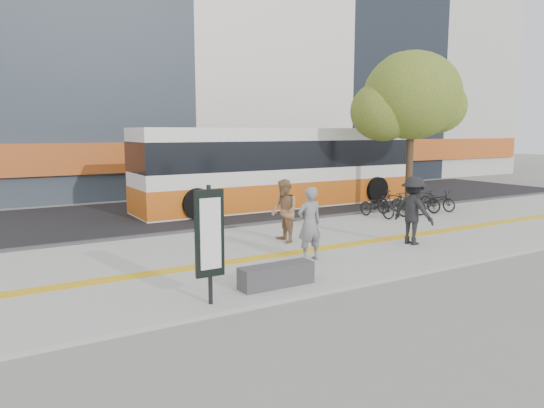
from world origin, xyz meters
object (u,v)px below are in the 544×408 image
bench (276,275)px  pedestrian_tan (284,211)px  pedestrian_dark (413,210)px  street_tree (409,98)px  seated_woman (309,224)px  bus (280,169)px  signboard (210,235)px

bench → pedestrian_tan: bearing=55.5°
pedestrian_tan → pedestrian_dark: bearing=61.6°
street_tree → seated_woman: 9.87m
bench → seated_woman: seated_woman is taller
bench → street_tree: size_ratio=0.25×
street_tree → pedestrian_dark: size_ratio=3.32×
pedestrian_dark → bus: bearing=-15.4°
bench → bus: (6.08, 9.70, 1.30)m
signboard → bus: bearing=52.5°
seated_woman → pedestrian_tan: 2.09m
signboard → bus: size_ratio=0.18×
street_tree → pedestrian_dark: (-4.46, -4.65, -3.48)m
signboard → bus: 12.61m
signboard → pedestrian_tan: size_ratio=1.22×
bench → pedestrian_dark: size_ratio=0.84×
pedestrian_dark → seated_woman: bearing=79.3°
signboard → pedestrian_dark: bearing=13.6°
signboard → seated_woman: 3.82m
signboard → street_tree: 13.40m
street_tree → bus: street_tree is taller
street_tree → pedestrian_tan: street_tree is taller
street_tree → seated_woman: bearing=-149.9°
street_tree → bus: 5.98m
street_tree → pedestrian_tan: bearing=-160.7°
bus → bench: bearing=-122.1°
pedestrian_tan → pedestrian_dark: 3.60m
signboard → pedestrian_tan: bearing=43.3°
street_tree → pedestrian_tan: 8.63m
bench → signboard: (-1.60, -0.31, 1.06)m
signboard → pedestrian_dark: size_ratio=1.16×
seated_woman → pedestrian_tan: (0.55, 2.02, -0.01)m
bus → pedestrian_tan: size_ratio=6.85×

